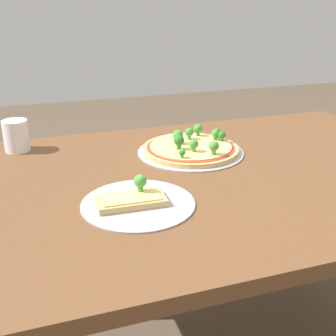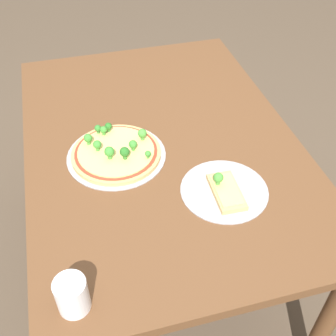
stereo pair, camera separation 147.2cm
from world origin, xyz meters
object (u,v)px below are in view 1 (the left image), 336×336
at_px(pizza_tray_slice, 135,201).
at_px(pizza_tray_whole, 191,148).
at_px(dining_table, 226,195).
at_px(drinking_cup, 16,136).

bearing_deg(pizza_tray_slice, pizza_tray_whole, 48.81).
bearing_deg(dining_table, drinking_cup, 147.69).
relative_size(pizza_tray_whole, drinking_cup, 3.35).
xyz_separation_m(pizza_tray_whole, drinking_cup, (-0.51, 0.19, 0.03)).
height_order(pizza_tray_slice, drinking_cup, drinking_cup).
relative_size(dining_table, drinking_cup, 13.58).
distance_m(dining_table, pizza_tray_slice, 0.34).
height_order(pizza_tray_whole, drinking_cup, drinking_cup).
relative_size(pizza_tray_slice, drinking_cup, 2.74).
bearing_deg(drinking_cup, pizza_tray_whole, -20.34).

